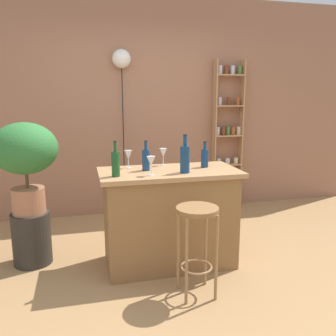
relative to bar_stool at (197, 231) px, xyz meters
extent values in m
plane|color=#A37A4C|center=(-0.08, 0.28, -0.53)|extent=(12.00, 12.00, 0.00)
cube|color=#9E6B51|center=(-0.08, 2.23, 0.87)|extent=(6.40, 0.10, 2.80)
cube|color=olive|center=(-0.08, 0.58, -0.10)|extent=(1.16, 0.57, 0.86)
cube|color=tan|center=(-0.08, 0.58, 0.34)|extent=(1.26, 0.62, 0.04)
cylinder|color=#997047|center=(-0.12, -0.12, -0.19)|extent=(0.02, 0.02, 0.69)
cylinder|color=#997047|center=(0.12, -0.12, -0.19)|extent=(0.02, 0.02, 0.69)
cylinder|color=#997047|center=(-0.12, 0.12, -0.19)|extent=(0.02, 0.02, 0.69)
cylinder|color=#997047|center=(0.12, 0.12, -0.19)|extent=(0.02, 0.02, 0.69)
torus|color=#997047|center=(0.00, 0.00, -0.30)|extent=(0.26, 0.26, 0.02)
cylinder|color=olive|center=(0.00, 0.00, 0.17)|extent=(0.33, 0.33, 0.03)
cube|color=tan|center=(0.94, 2.09, 0.48)|extent=(0.02, 0.13, 2.02)
cube|color=tan|center=(1.33, 2.09, 0.48)|extent=(0.02, 0.13, 2.02)
cube|color=tan|center=(1.13, 2.09, -0.33)|extent=(0.38, 0.13, 0.02)
cylinder|color=brown|center=(0.99, 2.09, -0.28)|extent=(0.06, 0.06, 0.08)
cylinder|color=gold|center=(1.05, 2.08, -0.28)|extent=(0.06, 0.06, 0.08)
cylinder|color=#994C23|center=(1.14, 2.08, -0.28)|extent=(0.06, 0.06, 0.08)
cylinder|color=gold|center=(1.21, 2.08, -0.28)|extent=(0.06, 0.06, 0.08)
cylinder|color=#AD7A38|center=(1.29, 2.10, -0.28)|extent=(0.06, 0.06, 0.08)
cube|color=tan|center=(1.13, 2.09, 0.07)|extent=(0.38, 0.13, 0.02)
cylinder|color=silver|center=(1.01, 2.09, 0.12)|extent=(0.07, 0.07, 0.08)
cylinder|color=silver|center=(1.14, 2.08, 0.12)|extent=(0.07, 0.07, 0.08)
cylinder|color=beige|center=(1.27, 2.09, 0.12)|extent=(0.07, 0.07, 0.08)
cube|color=tan|center=(1.13, 2.09, 0.48)|extent=(0.38, 0.13, 0.02)
cylinder|color=silver|center=(0.99, 2.09, 0.54)|extent=(0.06, 0.06, 0.11)
cylinder|color=brown|center=(1.07, 2.08, 0.54)|extent=(0.06, 0.06, 0.11)
cylinder|color=#4C7033|center=(1.14, 2.09, 0.54)|extent=(0.06, 0.06, 0.11)
cylinder|color=#994C23|center=(1.21, 2.08, 0.54)|extent=(0.06, 0.06, 0.11)
cylinder|color=beige|center=(1.29, 2.08, 0.54)|extent=(0.06, 0.06, 0.11)
cube|color=tan|center=(1.13, 2.09, 0.88)|extent=(0.38, 0.13, 0.02)
cylinder|color=silver|center=(1.01, 2.09, 0.94)|extent=(0.05, 0.05, 0.10)
cylinder|color=brown|center=(1.14, 2.09, 0.94)|extent=(0.05, 0.05, 0.10)
cylinder|color=#994C23|center=(1.27, 2.08, 0.94)|extent=(0.05, 0.05, 0.10)
cube|color=tan|center=(1.13, 2.09, 1.29)|extent=(0.38, 0.13, 0.02)
cylinder|color=silver|center=(1.00, 2.09, 1.35)|extent=(0.06, 0.06, 0.11)
cylinder|color=brown|center=(1.09, 2.09, 1.35)|extent=(0.06, 0.06, 0.11)
cylinder|color=silver|center=(1.18, 2.10, 1.35)|extent=(0.06, 0.06, 0.11)
cylinder|color=#4C7033|center=(1.28, 2.09, 1.35)|extent=(0.06, 0.06, 0.11)
cylinder|color=#2D2823|center=(-1.33, 0.89, -0.29)|extent=(0.35, 0.35, 0.49)
cylinder|color=#A86B4C|center=(-1.33, 0.89, 0.08)|extent=(0.29, 0.29, 0.24)
cylinder|color=brown|center=(-1.33, 0.89, 0.28)|extent=(0.03, 0.03, 0.16)
ellipsoid|color=#2D7033|center=(-1.33, 0.89, 0.56)|extent=(0.58, 0.52, 0.46)
cylinder|color=navy|center=(-0.28, 0.62, 0.46)|extent=(0.07, 0.07, 0.19)
cylinder|color=navy|center=(-0.28, 0.62, 0.59)|extent=(0.03, 0.03, 0.07)
cylinder|color=black|center=(-0.28, 0.62, 0.63)|extent=(0.03, 0.03, 0.01)
cylinder|color=navy|center=(0.28, 0.64, 0.45)|extent=(0.07, 0.07, 0.17)
cylinder|color=navy|center=(0.28, 0.64, 0.56)|extent=(0.03, 0.03, 0.07)
cylinder|color=black|center=(0.28, 0.64, 0.60)|extent=(0.03, 0.03, 0.01)
cylinder|color=#194C23|center=(-0.57, 0.45, 0.47)|extent=(0.07, 0.07, 0.21)
cylinder|color=#194C23|center=(-0.57, 0.45, 0.61)|extent=(0.03, 0.03, 0.08)
cylinder|color=black|center=(-0.57, 0.45, 0.66)|extent=(0.03, 0.03, 0.01)
cylinder|color=navy|center=(0.03, 0.45, 0.48)|extent=(0.08, 0.08, 0.23)
cylinder|color=navy|center=(0.03, 0.45, 0.64)|extent=(0.03, 0.03, 0.09)
cylinder|color=black|center=(0.03, 0.45, 0.69)|extent=(0.04, 0.04, 0.01)
cylinder|color=silver|center=(-0.28, 0.41, 0.37)|extent=(0.06, 0.06, 0.00)
cylinder|color=silver|center=(-0.28, 0.41, 0.41)|extent=(0.01, 0.01, 0.07)
cone|color=silver|center=(-0.28, 0.41, 0.49)|extent=(0.07, 0.07, 0.08)
cylinder|color=silver|center=(-0.42, 0.77, 0.37)|extent=(0.06, 0.06, 0.00)
cylinder|color=silver|center=(-0.42, 0.77, 0.41)|extent=(0.01, 0.01, 0.07)
cone|color=silver|center=(-0.42, 0.77, 0.49)|extent=(0.07, 0.07, 0.08)
cylinder|color=silver|center=(-0.08, 0.82, 0.37)|extent=(0.06, 0.06, 0.00)
cylinder|color=silver|center=(-0.08, 0.82, 0.41)|extent=(0.01, 0.01, 0.07)
cone|color=silver|center=(-0.08, 0.82, 0.49)|extent=(0.07, 0.07, 0.08)
cylinder|color=black|center=(-0.30, 2.12, 0.47)|extent=(0.01, 0.01, 2.00)
sphere|color=white|center=(-0.30, 2.12, 1.47)|extent=(0.23, 0.23, 0.23)
camera|label=1|loc=(-0.85, -2.47, 1.03)|focal=38.22mm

